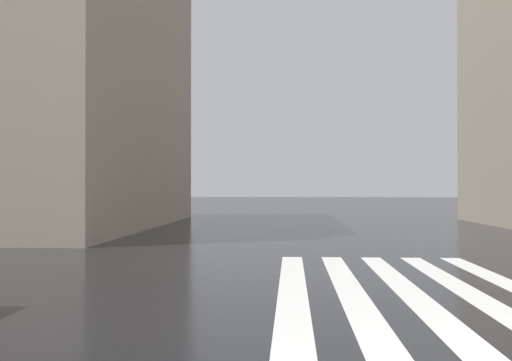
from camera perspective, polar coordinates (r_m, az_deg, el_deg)
The scene contains 1 object.
zebra_crossing at distance 10.02m, azimuth 15.10°, elevation -10.94°, with size 13.00×4.50×0.01m.
Camera 1 is at (-5.65, 2.68, 1.80)m, focal length 43.89 mm.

